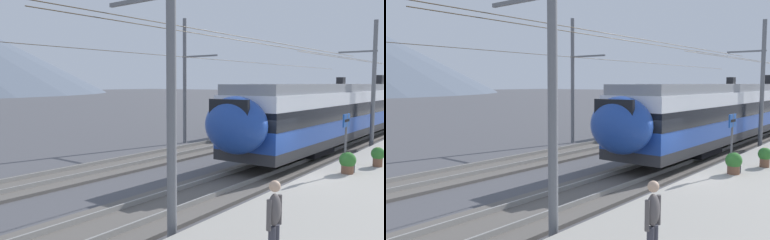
# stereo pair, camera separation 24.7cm
# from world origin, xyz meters

# --- Properties ---
(ground_plane) EXTENTS (400.00, 400.00, 0.00)m
(ground_plane) POSITION_xyz_m (0.00, 0.00, 0.00)
(ground_plane) COLOR #4C4C51
(track_near) EXTENTS (120.00, 3.00, 0.28)m
(track_near) POSITION_xyz_m (0.00, 1.46, 0.07)
(track_near) COLOR #5B5651
(track_near) RESTS_ON ground
(track_far) EXTENTS (120.00, 3.00, 0.28)m
(track_far) POSITION_xyz_m (0.00, 7.39, 0.07)
(track_far) COLOR #5B5651
(track_far) RESTS_ON ground
(train_near_platform) EXTENTS (33.37, 2.90, 4.27)m
(train_near_platform) POSITION_xyz_m (14.79, 1.46, 2.23)
(train_near_platform) COLOR #2D2D30
(train_near_platform) RESTS_ON track_near
(train_far_track) EXTENTS (28.54, 2.86, 4.27)m
(train_far_track) POSITION_xyz_m (24.70, 7.39, 2.23)
(train_far_track) COLOR #2D2D30
(train_far_track) RESTS_ON track_far
(catenary_mast_west) EXTENTS (41.05, 2.25, 7.10)m
(catenary_mast_west) POSITION_xyz_m (-7.11, -0.34, 3.78)
(catenary_mast_west) COLOR slate
(catenary_mast_west) RESTS_ON ground
(catenary_mast_mid) EXTENTS (41.05, 2.25, 7.57)m
(catenary_mast_mid) POSITION_xyz_m (10.93, -0.35, 3.96)
(catenary_mast_mid) COLOR slate
(catenary_mast_mid) RESTS_ON ground
(catenary_mast_far_side) EXTENTS (41.05, 2.70, 8.03)m
(catenary_mast_far_side) POSITION_xyz_m (5.95, 9.61, 4.16)
(catenary_mast_far_side) COLOR slate
(catenary_mast_far_side) RESTS_ON ground
(platform_sign) EXTENTS (0.70, 0.08, 2.33)m
(platform_sign) POSITION_xyz_m (1.53, -1.89, 2.09)
(platform_sign) COLOR #59595B
(platform_sign) RESTS_ON platform_slab
(passenger_walking) EXTENTS (0.53, 0.22, 1.69)m
(passenger_walking) POSITION_xyz_m (-7.52, -3.41, 1.33)
(passenger_walking) COLOR #383842
(passenger_walking) RESTS_ON platform_slab
(handbag_near_sign) EXTENTS (0.32, 0.18, 0.44)m
(handbag_near_sign) POSITION_xyz_m (1.71, -2.08, 0.55)
(handbag_near_sign) COLOR black
(handbag_near_sign) RESTS_ON platform_slab
(potted_plant_platform_edge) EXTENTS (0.55, 0.55, 0.82)m
(potted_plant_platform_edge) POSITION_xyz_m (3.73, -2.56, 0.87)
(potted_plant_platform_edge) COLOR brown
(potted_plant_platform_edge) RESTS_ON platform_slab
(potted_plant_by_shelter) EXTENTS (0.63, 0.63, 0.84)m
(potted_plant_by_shelter) POSITION_xyz_m (1.58, -1.97, 0.86)
(potted_plant_by_shelter) COLOR brown
(potted_plant_by_shelter) RESTS_ON platform_slab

